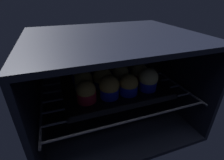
{
  "coord_description": "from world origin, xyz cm",
  "views": [
    {
      "loc": [
        -19.53,
        -31.52,
        48.27
      ],
      "look_at": [
        0.0,
        23.13,
        17.32
      ],
      "focal_mm": 26.59,
      "sensor_mm": 36.0,
      "label": 1
    }
  ],
  "objects_px": {
    "muffin_row1_col0": "(84,81)",
    "muffin_row0_col0": "(86,92)",
    "muffin_row1_col1": "(102,78)",
    "muffin_row1_col3": "(139,73)",
    "baking_tray": "(112,86)",
    "muffin_row2_col1": "(97,70)",
    "muffin_row1_col2": "(121,75)",
    "muffin_row2_col3": "(131,66)",
    "muffin_row2_col2": "(115,68)",
    "muffin_row2_col0": "(80,73)",
    "muffin_row0_col1": "(109,87)",
    "muffin_row0_col2": "(129,85)",
    "muffin_row0_col3": "(148,80)"
  },
  "relations": [
    {
      "from": "muffin_row1_col2",
      "to": "muffin_row2_col3",
      "type": "relative_size",
      "value": 1.09
    },
    {
      "from": "muffin_row0_col1",
      "to": "muffin_row1_col1",
      "type": "relative_size",
      "value": 1.05
    },
    {
      "from": "muffin_row1_col1",
      "to": "muffin_row2_col3",
      "type": "xyz_separation_m",
      "value": [
        0.16,
        0.08,
        -0.0
      ]
    },
    {
      "from": "muffin_row1_col1",
      "to": "muffin_row2_col2",
      "type": "distance_m",
      "value": 0.1
    },
    {
      "from": "muffin_row1_col0",
      "to": "muffin_row2_col3",
      "type": "bearing_deg",
      "value": 19.29
    },
    {
      "from": "muffin_row0_col3",
      "to": "muffin_row2_col3",
      "type": "height_order",
      "value": "muffin_row0_col3"
    },
    {
      "from": "baking_tray",
      "to": "muffin_row2_col1",
      "type": "xyz_separation_m",
      "value": [
        -0.04,
        0.08,
        0.04
      ]
    },
    {
      "from": "muffin_row1_col3",
      "to": "muffin_row2_col3",
      "type": "relative_size",
      "value": 1.02
    },
    {
      "from": "muffin_row0_col1",
      "to": "muffin_row1_col3",
      "type": "distance_m",
      "value": 0.17
    },
    {
      "from": "baking_tray",
      "to": "muffin_row2_col1",
      "type": "height_order",
      "value": "muffin_row2_col1"
    },
    {
      "from": "muffin_row1_col1",
      "to": "muffin_row1_col3",
      "type": "height_order",
      "value": "muffin_row1_col1"
    },
    {
      "from": "muffin_row0_col0",
      "to": "muffin_row2_col1",
      "type": "relative_size",
      "value": 0.95
    },
    {
      "from": "muffin_row2_col3",
      "to": "muffin_row0_col3",
      "type": "bearing_deg",
      "value": -90.83
    },
    {
      "from": "muffin_row0_col3",
      "to": "muffin_row1_col3",
      "type": "relative_size",
      "value": 1.13
    },
    {
      "from": "muffin_row0_col3",
      "to": "muffin_row2_col2",
      "type": "xyz_separation_m",
      "value": [
        -0.08,
        0.15,
        -0.0
      ]
    },
    {
      "from": "muffin_row1_col3",
      "to": "muffin_row1_col0",
      "type": "bearing_deg",
      "value": 179.94
    },
    {
      "from": "muffin_row0_col0",
      "to": "muffin_row1_col3",
      "type": "bearing_deg",
      "value": 17.23
    },
    {
      "from": "muffin_row0_col2",
      "to": "muffin_row0_col3",
      "type": "distance_m",
      "value": 0.08
    },
    {
      "from": "muffin_row2_col0",
      "to": "muffin_row1_col0",
      "type": "bearing_deg",
      "value": -88.35
    },
    {
      "from": "muffin_row1_col0",
      "to": "muffin_row0_col0",
      "type": "bearing_deg",
      "value": -94.55
    },
    {
      "from": "baking_tray",
      "to": "muffin_row2_col1",
      "type": "relative_size",
      "value": 4.87
    },
    {
      "from": "muffin_row1_col3",
      "to": "muffin_row0_col0",
      "type": "bearing_deg",
      "value": -162.77
    },
    {
      "from": "muffin_row0_col1",
      "to": "muffin_row1_col0",
      "type": "height_order",
      "value": "muffin_row1_col0"
    },
    {
      "from": "muffin_row0_col0",
      "to": "muffin_row1_col2",
      "type": "xyz_separation_m",
      "value": [
        0.16,
        0.08,
        0.0
      ]
    },
    {
      "from": "muffin_row1_col2",
      "to": "muffin_row2_col2",
      "type": "distance_m",
      "value": 0.07
    },
    {
      "from": "muffin_row1_col1",
      "to": "muffin_row1_col2",
      "type": "height_order",
      "value": "muffin_row1_col2"
    },
    {
      "from": "muffin_row1_col1",
      "to": "muffin_row1_col2",
      "type": "relative_size",
      "value": 0.96
    },
    {
      "from": "muffin_row0_col1",
      "to": "muffin_row0_col3",
      "type": "bearing_deg",
      "value": 0.54
    },
    {
      "from": "muffin_row1_col1",
      "to": "muffin_row2_col3",
      "type": "bearing_deg",
      "value": 26.05
    },
    {
      "from": "baking_tray",
      "to": "muffin_row1_col2",
      "type": "distance_m",
      "value": 0.06
    },
    {
      "from": "muffin_row2_col0",
      "to": "muffin_row2_col1",
      "type": "xyz_separation_m",
      "value": [
        0.07,
        0.01,
        0.0
      ]
    },
    {
      "from": "muffin_row1_col2",
      "to": "muffin_row2_col1",
      "type": "distance_m",
      "value": 0.11
    },
    {
      "from": "muffin_row0_col0",
      "to": "muffin_row2_col0",
      "type": "xyz_separation_m",
      "value": [
        0.0,
        0.15,
        0.0
      ]
    },
    {
      "from": "muffin_row2_col1",
      "to": "muffin_row2_col2",
      "type": "height_order",
      "value": "muffin_row2_col1"
    },
    {
      "from": "muffin_row0_col3",
      "to": "muffin_row2_col3",
      "type": "bearing_deg",
      "value": 89.17
    },
    {
      "from": "muffin_row2_col3",
      "to": "muffin_row0_col0",
      "type": "bearing_deg",
      "value": -146.88
    },
    {
      "from": "muffin_row2_col0",
      "to": "muffin_row2_col3",
      "type": "bearing_deg",
      "value": 1.43
    },
    {
      "from": "muffin_row1_col0",
      "to": "muffin_row2_col1",
      "type": "bearing_deg",
      "value": 48.7
    },
    {
      "from": "baking_tray",
      "to": "muffin_row1_col3",
      "type": "bearing_deg",
      "value": -0.68
    },
    {
      "from": "muffin_row0_col2",
      "to": "muffin_row2_col0",
      "type": "relative_size",
      "value": 0.98
    },
    {
      "from": "muffin_row0_col3",
      "to": "muffin_row0_col0",
      "type": "bearing_deg",
      "value": 179.54
    },
    {
      "from": "muffin_row1_col0",
      "to": "muffin_row2_col2",
      "type": "xyz_separation_m",
      "value": [
        0.15,
        0.07,
        -0.0
      ]
    },
    {
      "from": "muffin_row0_col0",
      "to": "muffin_row0_col1",
      "type": "bearing_deg",
      "value": -2.36
    },
    {
      "from": "baking_tray",
      "to": "muffin_row1_col3",
      "type": "height_order",
      "value": "muffin_row1_col3"
    },
    {
      "from": "muffin_row0_col0",
      "to": "muffin_row0_col2",
      "type": "bearing_deg",
      "value": -1.89
    },
    {
      "from": "muffin_row2_col0",
      "to": "muffin_row2_col3",
      "type": "distance_m",
      "value": 0.23
    },
    {
      "from": "muffin_row0_col1",
      "to": "muffin_row1_col3",
      "type": "height_order",
      "value": "muffin_row0_col1"
    },
    {
      "from": "muffin_row1_col3",
      "to": "muffin_row2_col1",
      "type": "height_order",
      "value": "muffin_row2_col1"
    },
    {
      "from": "muffin_row2_col2",
      "to": "muffin_row1_col0",
      "type": "bearing_deg",
      "value": -153.63
    },
    {
      "from": "baking_tray",
      "to": "muffin_row1_col1",
      "type": "distance_m",
      "value": 0.06
    }
  ]
}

